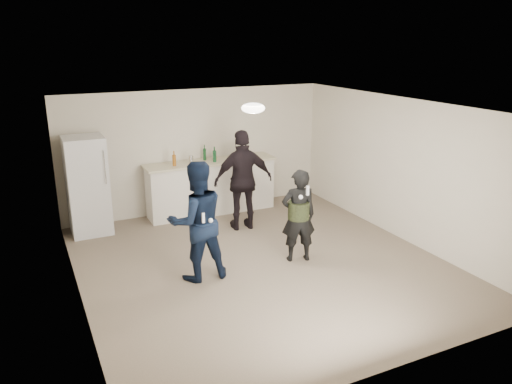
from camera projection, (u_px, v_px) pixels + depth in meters
name	position (u px, v px, depth m)	size (l,w,h in m)	color
floor	(261.00, 264.00, 8.00)	(6.00, 6.00, 0.00)	#6B5B4C
ceiling	(262.00, 107.00, 7.25)	(6.00, 6.00, 0.00)	silver
wall_back	(197.00, 151.00, 10.21)	(6.00, 6.00, 0.00)	beige
wall_front	(393.00, 267.00, 5.04)	(6.00, 6.00, 0.00)	beige
wall_left	(73.00, 216.00, 6.49)	(6.00, 6.00, 0.00)	beige
wall_right	(402.00, 169.00, 8.76)	(6.00, 6.00, 0.00)	beige
counter	(211.00, 188.00, 10.21)	(2.60, 0.56, 1.05)	silver
counter_top	(210.00, 162.00, 10.05)	(2.68, 0.64, 0.04)	beige
fridge	(87.00, 186.00, 9.04)	(0.70, 0.70, 1.80)	silver
fridge_handle	(105.00, 167.00, 8.72)	(0.02, 0.02, 0.60)	silver
ceiling_dome	(253.00, 108.00, 7.53)	(0.36, 0.36, 0.16)	white
shaker	(191.00, 160.00, 9.79)	(0.08, 0.08, 0.17)	silver
man	(197.00, 221.00, 7.29)	(0.88, 0.68, 1.81)	#0F2141
woman	(298.00, 216.00, 7.93)	(0.55, 0.36, 1.52)	black
camo_shorts	(299.00, 210.00, 7.90)	(0.34, 0.34, 0.28)	#2F3D1C
spectator	(243.00, 180.00, 9.23)	(1.10, 0.46, 1.88)	black
remote_man	(203.00, 218.00, 7.00)	(0.04, 0.04, 0.15)	white
nunchuk_man	(211.00, 220.00, 7.10)	(0.07, 0.07, 0.07)	white
remote_woman	(308.00, 190.00, 7.56)	(0.04, 0.04, 0.15)	silver
nunchuk_woman	(301.00, 197.00, 7.58)	(0.07, 0.07, 0.07)	white
bottle_cluster	(208.00, 156.00, 9.97)	(1.47, 0.30, 0.23)	#154C27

